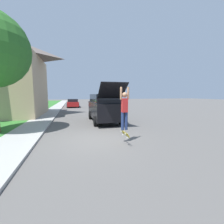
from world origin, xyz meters
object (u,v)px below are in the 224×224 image
Objects in this scene: skateboard at (125,134)px; skateboarder at (124,108)px; car_down_street at (73,103)px; suv_parked at (104,107)px.

skateboarder is at bearing 77.90° from skateboard.
skateboard is (2.05, -20.02, -0.21)m from car_down_street.
car_down_street is at bearing 98.90° from suv_parked.
suv_parked is at bearing -81.10° from car_down_street.
suv_parked is at bearing 87.59° from skateboard.
skateboarder is 2.37× the size of skateboard.
skateboarder is at bearing -83.94° from car_down_street.
suv_parked reaches higher than skateboard.
skateboard is (-0.05, -0.24, -1.07)m from skateboarder.
suv_parked reaches higher than car_down_street.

